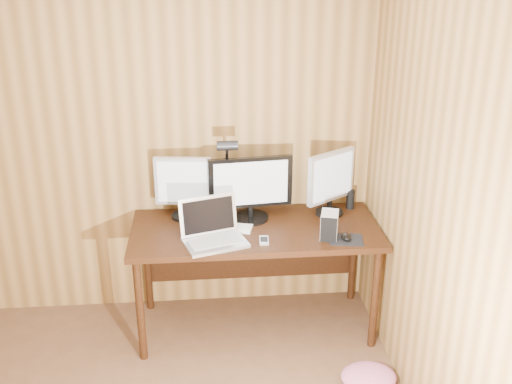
{
  "coord_description": "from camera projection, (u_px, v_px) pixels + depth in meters",
  "views": [
    {
      "loc": [
        0.62,
        -1.85,
        2.43
      ],
      "look_at": [
        0.93,
        1.58,
        1.02
      ],
      "focal_mm": 42.0,
      "sensor_mm": 36.0,
      "label": 1
    }
  ],
  "objects": [
    {
      "name": "room_shell",
      "position": [
        33.0,
        310.0,
        2.1
      ],
      "size": [
        4.0,
        4.0,
        4.0
      ],
      "color": "brown",
      "rests_on": "ground"
    },
    {
      "name": "desk",
      "position": [
        254.0,
        240.0,
        3.98
      ],
      "size": [
        1.6,
        0.7,
        0.75
      ],
      "color": "black",
      "rests_on": "floor"
    },
    {
      "name": "monitor_center",
      "position": [
        251.0,
        188.0,
        3.91
      ],
      "size": [
        0.55,
        0.24,
        0.43
      ],
      "rotation": [
        0.0,
        0.0,
        0.1
      ],
      "color": "black",
      "rests_on": "desk"
    },
    {
      "name": "monitor_left",
      "position": [
        183.0,
        186.0,
        3.93
      ],
      "size": [
        0.38,
        0.18,
        0.42
      ],
      "rotation": [
        0.0,
        0.0,
        -0.12
      ],
      "color": "black",
      "rests_on": "desk"
    },
    {
      "name": "monitor_right",
      "position": [
        331.0,
        181.0,
        3.98
      ],
      "size": [
        0.35,
        0.25,
        0.44
      ],
      "rotation": [
        0.0,
        0.0,
        0.58
      ],
      "color": "black",
      "rests_on": "desk"
    },
    {
      "name": "laptop",
      "position": [
        212.0,
        231.0,
        3.68
      ],
      "size": [
        0.43,
        0.38,
        0.26
      ],
      "rotation": [
        0.0,
        0.0,
        0.3
      ],
      "color": "silver",
      "rests_on": "desk"
    },
    {
      "name": "keyboard",
      "position": [
        221.0,
        227.0,
        3.86
      ],
      "size": [
        0.42,
        0.22,
        0.02
      ],
      "rotation": [
        0.0,
        0.0,
        -0.25
      ],
      "color": "white",
      "rests_on": "desk"
    },
    {
      "name": "mousepad",
      "position": [
        346.0,
        239.0,
        3.71
      ],
      "size": [
        0.23,
        0.2,
        0.0
      ],
      "primitive_type": "cube",
      "rotation": [
        0.0,
        0.0,
        -0.17
      ],
      "color": "black",
      "rests_on": "desk"
    },
    {
      "name": "mouse",
      "position": [
        346.0,
        237.0,
        3.7
      ],
      "size": [
        0.09,
        0.12,
        0.04
      ],
      "primitive_type": "ellipsoid",
      "rotation": [
        0.0,
        0.0,
        -0.24
      ],
      "color": "black",
      "rests_on": "mousepad"
    },
    {
      "name": "hard_drive",
      "position": [
        329.0,
        225.0,
        3.71
      ],
      "size": [
        0.14,
        0.17,
        0.17
      ],
      "rotation": [
        0.0,
        0.0,
        -0.27
      ],
      "color": "silver",
      "rests_on": "desk"
    },
    {
      "name": "phone",
      "position": [
        264.0,
        240.0,
        3.69
      ],
      "size": [
        0.06,
        0.12,
        0.02
      ],
      "rotation": [
        0.0,
        0.0,
        -0.06
      ],
      "color": "silver",
      "rests_on": "desk"
    },
    {
      "name": "speaker",
      "position": [
        350.0,
        199.0,
        4.13
      ],
      "size": [
        0.06,
        0.06,
        0.13
      ],
      "primitive_type": "cylinder",
      "color": "black",
      "rests_on": "desk"
    },
    {
      "name": "desk_lamp",
      "position": [
        227.0,
        166.0,
        3.9
      ],
      "size": [
        0.13,
        0.19,
        0.58
      ],
      "rotation": [
        0.0,
        0.0,
        -0.05
      ],
      "color": "black",
      "rests_on": "desk"
    },
    {
      "name": "fabric_pile",
      "position": [
        369.0,
        377.0,
        3.57
      ],
      "size": [
        0.4,
        0.36,
        0.11
      ],
      "primitive_type": null,
      "rotation": [
        0.0,
        0.0,
        -0.3
      ],
      "color": "#BA5A7A",
      "rests_on": "floor"
    }
  ]
}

